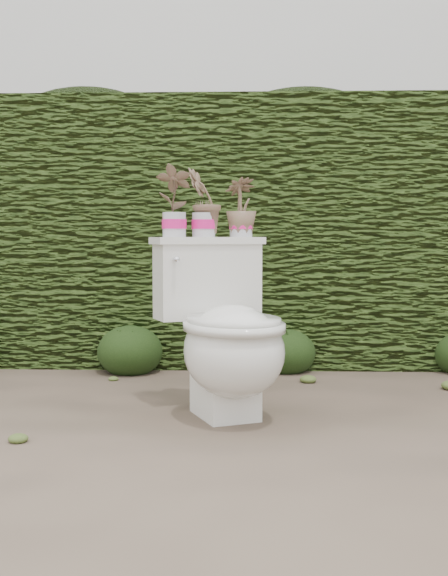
{
  "coord_description": "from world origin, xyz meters",
  "views": [
    {
      "loc": [
        0.27,
        -3.05,
        0.77
      ],
      "look_at": [
        0.16,
        0.14,
        0.55
      ],
      "focal_mm": 45.0,
      "sensor_mm": 36.0,
      "label": 1
    }
  ],
  "objects_px": {
    "potted_plant_left": "(174,203)",
    "potted_plant_right": "(241,209)",
    "toilet": "(227,336)",
    "potted_plant_center": "(204,204)"
  },
  "relations": [
    {
      "from": "toilet",
      "to": "potted_plant_right",
      "type": "xyz_separation_m",
      "value": [
        0.06,
        0.29,
        0.55
      ]
    },
    {
      "from": "toilet",
      "to": "potted_plant_center",
      "type": "distance_m",
      "value": 0.62
    },
    {
      "from": "potted_plant_left",
      "to": "potted_plant_right",
      "type": "xyz_separation_m",
      "value": [
        0.3,
        0.13,
        -0.02
      ]
    },
    {
      "from": "potted_plant_left",
      "to": "potted_plant_center",
      "type": "relative_size",
      "value": 1.03
    },
    {
      "from": "potted_plant_center",
      "to": "toilet",
      "type": "bearing_deg",
      "value": 77.76
    },
    {
      "from": "toilet",
      "to": "potted_plant_right",
      "type": "height_order",
      "value": "potted_plant_right"
    },
    {
      "from": "potted_plant_left",
      "to": "potted_plant_right",
      "type": "relative_size",
      "value": 1.19
    },
    {
      "from": "toilet",
      "to": "potted_plant_center",
      "type": "relative_size",
      "value": 2.7
    },
    {
      "from": "potted_plant_left",
      "to": "toilet",
      "type": "bearing_deg",
      "value": 161.6
    },
    {
      "from": "toilet",
      "to": "potted_plant_right",
      "type": "distance_m",
      "value": 0.62
    }
  ]
}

